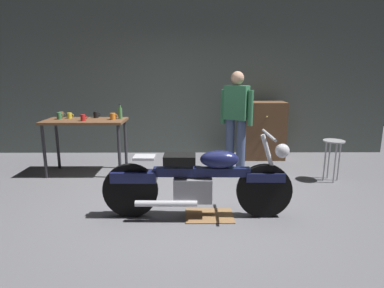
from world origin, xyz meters
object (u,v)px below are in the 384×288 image
Objects in this scene: wooden_dresser at (263,131)px; mug_brown_stoneware at (62,115)px; motorcycle at (199,180)px; bottle at (120,113)px; mug_yellow_tall at (70,116)px; mug_black_matte at (96,115)px; mug_green_speckled at (60,116)px; shop_stool at (333,149)px; person_standing at (236,117)px; mug_red_diner at (83,118)px; mug_orange_travel at (113,116)px.

wooden_dresser is 3.67m from mug_brown_stoneware.
motorcycle is 9.09× the size of bottle.
mug_yellow_tall is 0.95× the size of mug_black_matte.
mug_green_speckled is at bearing -177.09° from bottle.
shop_stool is 5.72× the size of mug_green_speckled.
mug_green_speckled is 0.46× the size of bottle.
wooden_dresser is 3.67m from mug_green_speckled.
wooden_dresser is 9.70× the size of mug_brown_stoneware.
mug_yellow_tall is (0.13, 0.10, -0.01)m from mug_green_speckled.
mug_red_diner is (-2.47, -0.28, 0.03)m from person_standing.
mug_yellow_tall is at bearing 169.53° from mug_orange_travel.
person_standing reaches higher than mug_brown_stoneware.
mug_yellow_tall is (-3.42, -0.75, 0.40)m from wooden_dresser.
wooden_dresser is 2.84m from mug_orange_travel.
shop_stool is at bearing -7.73° from mug_yellow_tall.
bottle reaches higher than mug_red_diner.
person_standing is 2.79m from mug_yellow_tall.
mug_orange_travel is (0.88, -0.04, -0.00)m from mug_green_speckled.
mug_black_matte is at bearing 132.42° from motorcycle.
shop_stool is at bearing -7.99° from mug_brown_stoneware.
motorcycle is 2.85m from mug_yellow_tall.
person_standing is 2.91m from mug_green_speckled.
mug_black_matte is (-2.36, 0.05, 0.03)m from person_standing.
mug_yellow_tall is (-4.21, 0.57, 0.45)m from shop_stool.
wooden_dresser reaches higher than mug_black_matte.
wooden_dresser is 3.30m from mug_red_diner.
bottle is at bearing 125.83° from motorcycle.
mug_red_diner is at bearing -41.52° from mug_yellow_tall.
mug_yellow_tall is 0.98× the size of mug_brown_stoneware.
mug_yellow_tall is 1.02× the size of mug_red_diner.
bottle is (-1.25, 1.79, 0.55)m from motorcycle.
bottle is at bearing -13.98° from mug_black_matte.
person_standing is 14.72× the size of mug_brown_stoneware.
bottle reaches higher than mug_yellow_tall.
person_standing is at bearing 2.06° from mug_green_speckled.
mug_brown_stoneware is at bearing 28.43° from person_standing.
motorcycle is 2.43m from mug_red_diner.
mug_black_matte is 0.58m from mug_brown_stoneware.
mug_green_speckled is at bearing -164.12° from mug_black_matte.
person_standing is 2.61× the size of shop_stool.
mug_brown_stoneware is (-0.15, 0.04, 0.01)m from mug_yellow_tall.
shop_stool is 0.58× the size of wooden_dresser.
shop_stool is 5.88× the size of mug_red_diner.
mug_yellow_tall is at bearing 29.22° from person_standing.
mug_green_speckled is at bearing -140.36° from mug_yellow_tall.
shop_stool is 3.51m from mug_orange_travel.
person_standing reaches higher than mug_red_diner.
mug_red_diner is at bearing -34.47° from mug_brown_stoneware.
shop_stool is at bearing -9.38° from mug_black_matte.
mug_brown_stoneware is (-0.03, 0.14, -0.00)m from mug_green_speckled.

